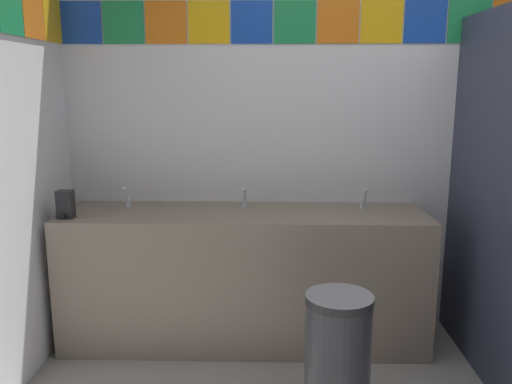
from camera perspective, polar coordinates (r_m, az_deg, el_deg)
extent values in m
cube|color=silver|center=(3.48, 12.74, 6.09)|extent=(3.95, 0.08, 2.53)
cube|color=#1947B7|center=(3.57, -18.41, 16.97)|extent=(0.25, 0.01, 0.25)
cube|color=#1E8C4C|center=(3.50, -14.15, 17.33)|extent=(0.25, 0.01, 0.25)
cube|color=orange|center=(3.44, -9.71, 17.61)|extent=(0.25, 0.01, 0.25)
cube|color=yellow|center=(3.40, -5.14, 17.80)|extent=(0.25, 0.01, 0.25)
cube|color=#1947B7|center=(3.38, -0.47, 17.88)|extent=(0.25, 0.01, 0.25)
cube|color=#1E8C4C|center=(3.38, 4.22, 17.85)|extent=(0.25, 0.01, 0.25)
cube|color=orange|center=(3.40, 8.87, 17.70)|extent=(0.25, 0.01, 0.25)
cube|color=yellow|center=(3.44, 13.43, 17.46)|extent=(0.25, 0.01, 0.25)
cube|color=#1947B7|center=(3.51, 17.84, 17.12)|extent=(0.25, 0.01, 0.25)
cube|color=#1E8C4C|center=(3.59, 22.06, 16.71)|extent=(0.25, 0.01, 0.25)
cube|color=#1E8C4C|center=(3.03, -25.03, 17.56)|extent=(0.01, 0.25, 0.25)
cube|color=orange|center=(3.26, -22.94, 17.22)|extent=(0.01, 0.25, 0.25)
cube|color=yellow|center=(3.50, -21.14, 16.91)|extent=(0.01, 0.25, 0.25)
cube|color=gray|center=(3.30, -1.28, -9.16)|extent=(2.19, 0.57, 0.83)
cube|color=gray|center=(3.45, -1.09, -1.75)|extent=(2.19, 0.03, 0.08)
cylinder|color=#EFEDCB|center=(3.28, -14.22, -3.09)|extent=(0.34, 0.34, 0.10)
cylinder|color=#EFEDCB|center=(3.16, -1.33, -3.27)|extent=(0.34, 0.34, 0.10)
cylinder|color=#EFEDCB|center=(3.21, 11.83, -3.29)|extent=(0.34, 0.34, 0.10)
cylinder|color=silver|center=(3.39, -13.66, -1.18)|extent=(0.04, 0.04, 0.05)
cylinder|color=silver|center=(3.33, -13.93, -0.20)|extent=(0.02, 0.06, 0.09)
cylinder|color=silver|center=(3.28, -1.22, -1.29)|extent=(0.04, 0.04, 0.05)
cylinder|color=silver|center=(3.21, -1.27, -0.27)|extent=(0.02, 0.06, 0.09)
cylinder|color=silver|center=(3.32, 11.47, -1.34)|extent=(0.04, 0.04, 0.05)
cylinder|color=silver|center=(3.26, 11.67, -0.34)|extent=(0.02, 0.06, 0.09)
cube|color=black|center=(3.21, -19.88, -1.25)|extent=(0.09, 0.07, 0.16)
cylinder|color=black|center=(3.19, -20.10, -2.48)|extent=(0.02, 0.02, 0.03)
cube|color=#33384C|center=(2.95, 24.99, -1.18)|extent=(0.04, 1.46, 1.97)
cylinder|color=#333338|center=(2.67, 8.79, -17.54)|extent=(0.31, 0.31, 0.58)
cylinder|color=#262628|center=(2.53, 9.02, -11.39)|extent=(0.32, 0.32, 0.04)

